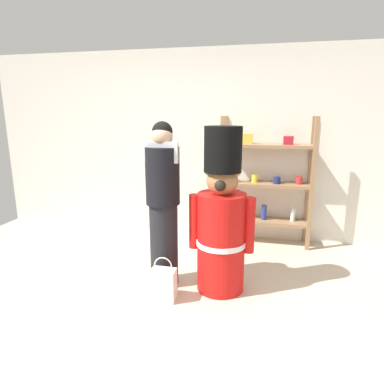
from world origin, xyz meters
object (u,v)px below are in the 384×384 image
teddy_bear_guard (221,222)px  shopping_bag (163,284)px  merchandise_shelf (265,183)px  person_shopper (163,203)px

teddy_bear_guard → shopping_bag: (-0.50, -0.33, -0.55)m
merchandise_shelf → shopping_bag: merchandise_shelf is taller
merchandise_shelf → shopping_bag: size_ratio=3.90×
merchandise_shelf → person_shopper: 1.70m
teddy_bear_guard → person_shopper: size_ratio=0.98×
shopping_bag → teddy_bear_guard: bearing=33.8°
person_shopper → shopping_bag: bearing=-74.6°
teddy_bear_guard → person_shopper: (-0.59, -0.02, 0.16)m
merchandise_shelf → teddy_bear_guard: (-0.40, -1.37, -0.13)m
merchandise_shelf → person_shopper: size_ratio=1.02×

